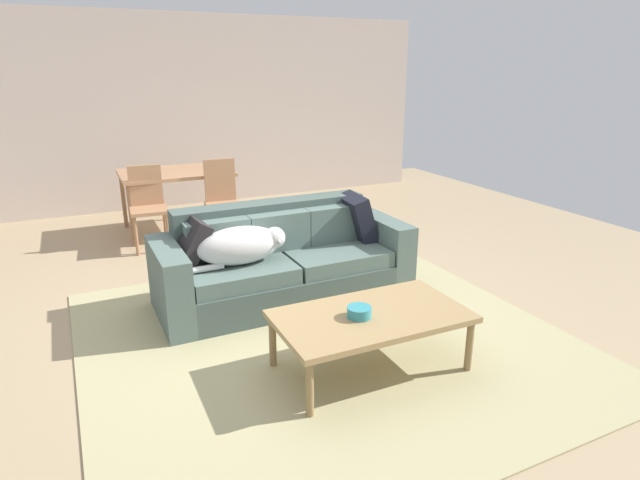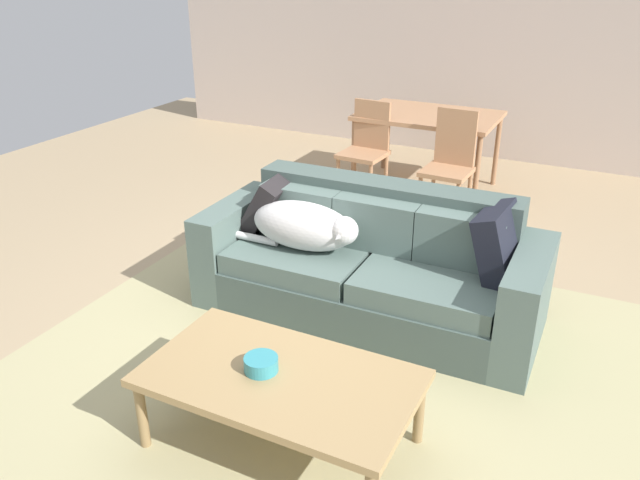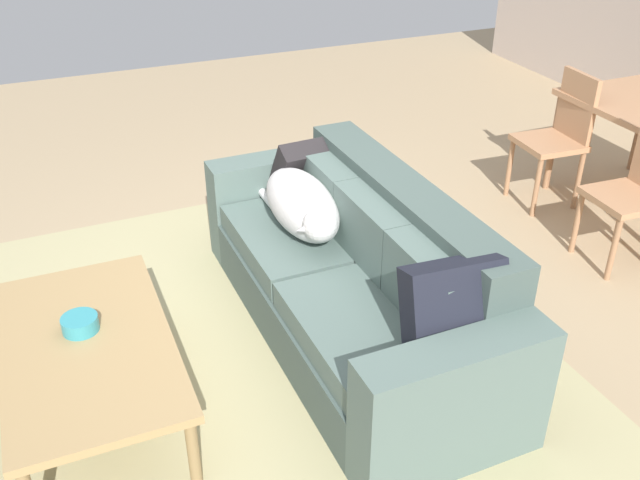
{
  "view_description": "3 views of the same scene",
  "coord_description": "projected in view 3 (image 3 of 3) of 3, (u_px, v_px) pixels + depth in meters",
  "views": [
    {
      "loc": [
        -1.33,
        -3.96,
        1.97
      ],
      "look_at": [
        0.45,
        -0.16,
        0.6
      ],
      "focal_mm": 29.77,
      "sensor_mm": 36.0,
      "label": 1
    },
    {
      "loc": [
        1.57,
        -3.3,
        2.21
      ],
      "look_at": [
        0.0,
        -0.15,
        0.59
      ],
      "focal_mm": 35.7,
      "sensor_mm": 36.0,
      "label": 2
    },
    {
      "loc": [
        2.98,
        -1.23,
        2.37
      ],
      "look_at": [
        0.38,
        -0.14,
        0.71
      ],
      "focal_mm": 39.88,
      "sensor_mm": 36.0,
      "label": 3
    }
  ],
  "objects": [
    {
      "name": "throw_pillow_by_right_arm",
      "position": [
        455.0,
        312.0,
        2.92
      ],
      "size": [
        0.3,
        0.45,
        0.45
      ],
      "primitive_type": "cube",
      "rotation": [
        0.0,
        -0.29,
        -0.07
      ],
      "color": "black",
      "rests_on": "couch"
    },
    {
      "name": "coffee_table",
      "position": [
        88.0,
        349.0,
        3.11
      ],
      "size": [
        1.27,
        0.72,
        0.41
      ],
      "color": "#A38354",
      "rests_on": "ground"
    },
    {
      "name": "area_rug",
      "position": [
        203.0,
        369.0,
        3.55
      ],
      "size": [
        3.5,
        3.45,
        0.01
      ],
      "primitive_type": "cube",
      "rotation": [
        0.0,
        0.0,
        0.02
      ],
      "color": "tan",
      "rests_on": "ground"
    },
    {
      "name": "dog_on_left_cushion",
      "position": [
        302.0,
        206.0,
        3.81
      ],
      "size": [
        0.86,
        0.33,
        0.31
      ],
      "rotation": [
        0.0,
        0.0,
        0.02
      ],
      "color": "silver",
      "rests_on": "couch"
    },
    {
      "name": "couch",
      "position": [
        357.0,
        280.0,
        3.67
      ],
      "size": [
        2.2,
        0.89,
        0.83
      ],
      "rotation": [
        0.0,
        0.0,
        0.02
      ],
      "color": "#43534D",
      "rests_on": "ground"
    },
    {
      "name": "ground_plane",
      "position": [
        316.0,
        313.0,
        3.97
      ],
      "size": [
        10.0,
        10.0,
        0.0
      ],
      "primitive_type": "plane",
      "color": "tan"
    },
    {
      "name": "dining_chair_near_left",
      "position": [
        559.0,
        133.0,
        4.91
      ],
      "size": [
        0.42,
        0.42,
        0.93
      ],
      "rotation": [
        0.0,
        0.0,
        -0.06
      ],
      "color": "#AF7C56",
      "rests_on": "ground"
    },
    {
      "name": "dining_chair_near_right",
      "position": [
        639.0,
        183.0,
        4.22
      ],
      "size": [
        0.42,
        0.42,
        0.95
      ],
      "rotation": [
        0.0,
        0.0,
        -0.05
      ],
      "color": "#AF7C56",
      "rests_on": "ground"
    },
    {
      "name": "throw_pillow_by_left_arm",
      "position": [
        307.0,
        169.0,
        4.16
      ],
      "size": [
        0.33,
        0.42,
        0.41
      ],
      "primitive_type": "cube",
      "rotation": [
        0.0,
        0.52,
        0.07
      ],
      "color": "black",
      "rests_on": "couch"
    },
    {
      "name": "bowl_on_coffee_table",
      "position": [
        80.0,
        324.0,
        3.15
      ],
      "size": [
        0.16,
        0.16,
        0.07
      ],
      "primitive_type": "cylinder",
      "color": "teal",
      "rests_on": "coffee_table"
    }
  ]
}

